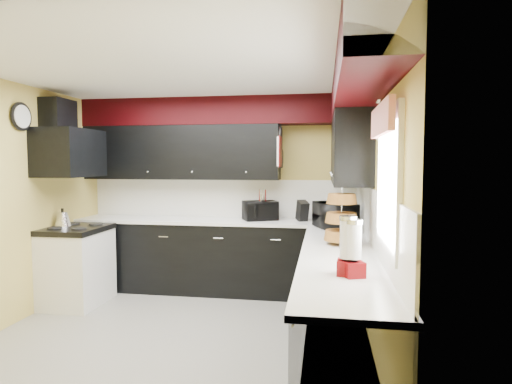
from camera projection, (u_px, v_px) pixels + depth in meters
ground at (178, 337)px, 4.09m from camera, size 3.60×3.60×0.00m
wall_back at (222, 194)px, 5.77m from camera, size 3.60×0.06×2.50m
wall_right at (375, 211)px, 3.72m from camera, size 0.06×3.60×2.50m
wall_left at (5, 205)px, 4.28m from camera, size 0.06×3.60×2.50m
ceiling at (175, 72)px, 3.91m from camera, size 3.60×3.60×0.06m
cab_back at (217, 257)px, 5.53m from camera, size 3.60×0.60×0.90m
cab_right at (339, 311)px, 3.52m from camera, size 0.60×3.00×0.90m
counter_back at (216, 221)px, 5.50m from camera, size 3.62×0.64×0.04m
counter_right at (340, 255)px, 3.49m from camera, size 0.64×3.02×0.04m
splash_back at (222, 198)px, 5.77m from camera, size 3.60×0.02×0.50m
splash_right at (373, 218)px, 3.72m from camera, size 0.02×3.60×0.50m
upper_back at (182, 153)px, 5.64m from camera, size 2.60×0.35×0.70m
upper_right at (349, 150)px, 4.59m from camera, size 0.35×1.80×0.70m
soffit_back at (218, 112)px, 5.52m from camera, size 3.60×0.36×0.35m
soffit_right at (357, 82)px, 3.49m from camera, size 0.36×3.24×0.35m
stove at (77, 268)px, 5.03m from camera, size 0.60×0.75×0.86m
cooktop at (76, 229)px, 5.00m from camera, size 0.62×0.77×0.06m
hood at (70, 153)px, 4.94m from camera, size 0.50×0.78×0.55m
hood_duct at (58, 117)px, 4.93m from camera, size 0.24×0.40×0.40m
window at (389, 181)px, 2.81m from camera, size 0.03×0.86×0.96m
valance at (382, 120)px, 2.79m from camera, size 0.04×0.88×0.20m
pan_top at (281, 136)px, 5.34m from camera, size 0.03×0.22×0.40m
pan_mid at (279, 156)px, 5.23m from camera, size 0.03×0.28×0.46m
pan_low at (282, 159)px, 5.49m from camera, size 0.03×0.24×0.42m
cut_board at (279, 152)px, 5.11m from camera, size 0.03×0.26×0.35m
baskets at (341, 218)px, 3.81m from camera, size 0.27×0.27×0.50m
clock at (21, 117)px, 4.46m from camera, size 0.03×0.30×0.30m
deco_plate at (378, 88)px, 3.31m from camera, size 0.03×0.24×0.24m
toaster_oven at (260, 211)px, 5.43m from camera, size 0.52×0.49×0.24m
microwave at (335, 216)px, 4.71m from camera, size 0.52×0.62×0.29m
utensil_crock at (263, 214)px, 5.42m from camera, size 0.16×0.16×0.16m
knife_block at (302, 211)px, 5.33m from camera, size 0.17×0.19×0.25m
kettle at (63, 219)px, 5.04m from camera, size 0.24×0.24×0.17m
dispenser_a at (354, 251)px, 2.73m from camera, size 0.15×0.15×0.33m
dispenser_b at (347, 248)px, 2.77m from camera, size 0.14×0.14×0.35m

